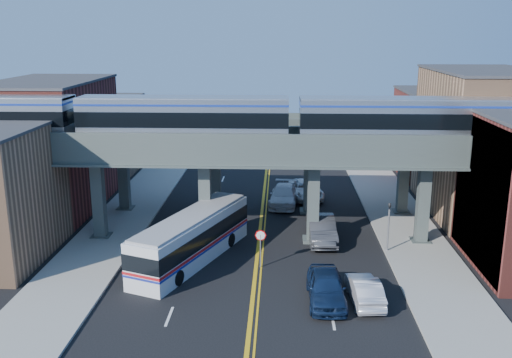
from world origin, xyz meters
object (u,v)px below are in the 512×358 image
car_lane_b (322,229)px  car_lane_d (284,195)px  car_lane_a (326,287)px  transit_train (184,118)px  car_parked_curb (365,290)px  car_lane_c (306,189)px  transit_bus (192,238)px  traffic_signal (389,222)px  stop_sign (261,242)px

car_lane_b → car_lane_d: size_ratio=0.96×
car_lane_b → car_lane_a: bearing=-94.2°
transit_train → car_parked_curb: size_ratio=10.18×
car_lane_a → car_lane_c: (-0.28, 21.26, -0.09)m
car_lane_d → car_parked_curb: size_ratio=1.29×
car_lane_b → car_parked_curb: bearing=-81.3°
transit_train → car_lane_a: (9.65, -9.81, -8.33)m
car_lane_b → car_lane_d: 9.55m
transit_bus → car_lane_d: size_ratio=2.07×
traffic_signal → car_lane_c: bearing=111.2°
stop_sign → transit_train: bearing=138.6°
car_lane_d → car_lane_a: bearing=-77.7°
traffic_signal → car_lane_d: traffic_signal is taller
stop_sign → transit_bus: bearing=168.1°
car_lane_a → car_lane_c: size_ratio=0.91×
traffic_signal → car_lane_d: 13.45m
car_lane_a → car_lane_c: car_lane_a is taller
traffic_signal → transit_bus: (-13.60, -2.01, -0.71)m
transit_bus → transit_train: bearing=35.3°
car_lane_c → car_lane_d: size_ratio=1.00×
car_lane_c → car_parked_curb: car_lane_c is taller
stop_sign → car_lane_a: 6.30m
car_lane_a → car_lane_b: size_ratio=0.94×
transit_train → car_lane_b: size_ratio=8.25×
transit_train → car_parked_curb: 17.54m
car_lane_a → stop_sign: bearing=128.8°
car_lane_b → transit_train: bearing=178.5°
traffic_signal → car_lane_c: size_ratio=0.70×
transit_bus → traffic_signal: bearing=-59.9°
transit_train → car_parked_curb: bearing=-39.4°
stop_sign → traffic_signal: size_ratio=0.64×
stop_sign → car_lane_b: (4.38, 5.07, -0.83)m
car_lane_b → car_parked_curb: (1.82, -9.81, -0.18)m
stop_sign → car_lane_d: bearing=83.6°
car_lane_d → transit_train: bearing=-123.1°
car_lane_a → car_lane_d: bearing=96.4°
car_lane_a → car_parked_curb: car_lane_a is taller
transit_train → traffic_signal: 16.26m
transit_bus → car_lane_c: 17.61m
transit_bus → car_parked_curb: 12.35m
stop_sign → traffic_signal: (8.90, 3.00, 0.54)m
car_lane_b → traffic_signal: bearing=-26.5°
car_lane_d → car_parked_curb: 19.49m
car_lane_d → car_parked_curb: bearing=-71.1°
car_lane_a → car_lane_d: size_ratio=0.90×
traffic_signal → car_lane_c: (-5.21, 13.45, -1.49)m
transit_train → car_lane_b: transit_train is taller
stop_sign → car_lane_b: bearing=49.2°
car_lane_a → car_lane_c: bearing=90.0°
transit_train → stop_sign: (5.67, -5.00, -7.47)m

